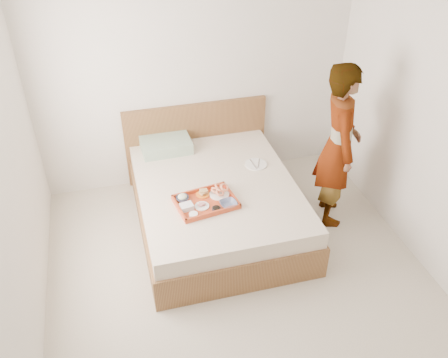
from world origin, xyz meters
TOP-DOWN VIEW (x-y plane):
  - ground at (0.00, 0.00)m, footprint 3.50×4.00m
  - wall_back at (0.00, 2.00)m, footprint 3.50×0.01m
  - wall_left at (-1.75, 0.00)m, footprint 0.01×4.00m
  - bed at (-0.02, 1.00)m, footprint 1.65×2.00m
  - headboard at (-0.02, 1.97)m, footprint 1.65×0.06m
  - pillow at (-0.40, 1.77)m, footprint 0.55×0.39m
  - tray at (-0.20, 0.71)m, footprint 0.61×0.49m
  - prawn_plate at (-0.04, 0.80)m, footprint 0.22×0.22m
  - navy_bowl_big at (-0.00, 0.62)m, footprint 0.18×0.18m
  - sauce_dish at (-0.13, 0.57)m, footprint 0.09×0.09m
  - meat_plate at (-0.25, 0.66)m, footprint 0.16×0.16m
  - bread_plate at (-0.20, 0.84)m, footprint 0.16×0.16m
  - salad_bowl at (-0.40, 0.81)m, footprint 0.14×0.14m
  - plastic_tub at (-0.39, 0.67)m, footprint 0.13×0.11m
  - cheese_round at (-0.35, 0.55)m, footprint 0.09×0.09m
  - dinner_plate at (0.47, 1.23)m, footprint 0.28×0.28m
  - person at (1.19, 0.85)m, footprint 0.57×0.72m

SIDE VIEW (x-z plane):
  - ground at x=0.00m, z-range -0.01..0.01m
  - bed at x=-0.02m, z-range 0.00..0.53m
  - headboard at x=-0.02m, z-range 0.00..0.95m
  - dinner_plate at x=0.47m, z-range 0.53..0.54m
  - meat_plate at x=-0.25m, z-range 0.55..0.56m
  - bread_plate at x=-0.20m, z-range 0.55..0.56m
  - prawn_plate at x=-0.04m, z-range 0.55..0.56m
  - tray at x=-0.20m, z-range 0.53..0.58m
  - cheese_round at x=-0.35m, z-range 0.55..0.57m
  - sauce_dish at x=-0.13m, z-range 0.55..0.58m
  - salad_bowl at x=-0.40m, z-range 0.55..0.58m
  - navy_bowl_big at x=0.00m, z-range 0.55..0.58m
  - plastic_tub at x=-0.39m, z-range 0.55..0.60m
  - pillow at x=-0.40m, z-range 0.53..0.66m
  - person at x=1.19m, z-range 0.00..1.74m
  - wall_back at x=0.00m, z-range 0.00..2.60m
  - wall_left at x=-1.75m, z-range 0.00..2.60m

